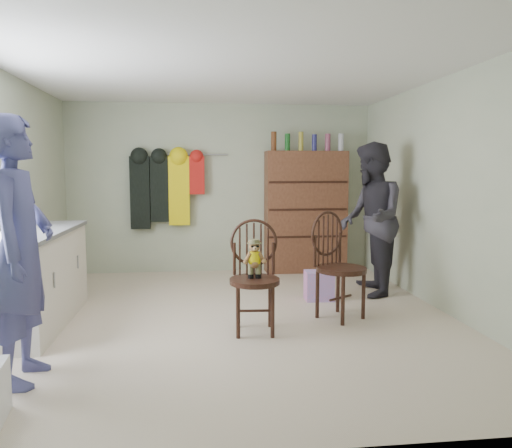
{
  "coord_description": "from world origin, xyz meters",
  "views": [
    {
      "loc": [
        -0.38,
        -5.0,
        1.5
      ],
      "look_at": [
        0.25,
        0.2,
        0.95
      ],
      "focal_mm": 35.0,
      "sensor_mm": 36.0,
      "label": 1
    }
  ],
  "objects": [
    {
      "name": "striped_bag",
      "position": [
        1.04,
        0.61,
        0.17
      ],
      "size": [
        0.33,
        0.26,
        0.34
      ],
      "primitive_type": "cube",
      "rotation": [
        0.0,
        0.0,
        -0.04
      ],
      "color": "pink",
      "rests_on": "ground"
    },
    {
      "name": "person_right",
      "position": [
        1.72,
        0.78,
        0.93
      ],
      "size": [
        0.85,
        1.01,
        1.86
      ],
      "primitive_type": "imported",
      "rotation": [
        0.0,
        0.0,
        -1.75
      ],
      "color": "#2D2B33",
      "rests_on": "ground"
    },
    {
      "name": "room_walls",
      "position": [
        0.0,
        0.53,
        1.58
      ],
      "size": [
        5.0,
        5.0,
        5.0
      ],
      "color": "#B7BE9F",
      "rests_on": "ground"
    },
    {
      "name": "chair_front",
      "position": [
        0.16,
        -0.43,
        0.59
      ],
      "size": [
        0.5,
        0.5,
        1.05
      ],
      "rotation": [
        0.0,
        0.0,
        -0.08
      ],
      "color": "#321A11",
      "rests_on": "ground"
    },
    {
      "name": "counter",
      "position": [
        -1.95,
        0.0,
        0.47
      ],
      "size": [
        0.64,
        1.86,
        0.94
      ],
      "color": "silver",
      "rests_on": "ground"
    },
    {
      "name": "coat_rack",
      "position": [
        -0.83,
        2.38,
        1.25
      ],
      "size": [
        1.42,
        0.12,
        1.09
      ],
      "color": "#99999E",
      "rests_on": "ground"
    },
    {
      "name": "person_left",
      "position": [
        -1.62,
        -1.34,
        0.95
      ],
      "size": [
        0.47,
        0.7,
        1.9
      ],
      "primitive_type": "imported",
      "rotation": [
        0.0,
        0.0,
        1.59
      ],
      "color": "#45467F",
      "rests_on": "ground"
    },
    {
      "name": "dresser",
      "position": [
        1.25,
        2.3,
        0.91
      ],
      "size": [
        1.2,
        0.39,
        2.07
      ],
      "color": "brown",
      "rests_on": "ground"
    },
    {
      "name": "chair_far",
      "position": [
        1.04,
        -0.09,
        0.59
      ],
      "size": [
        0.68,
        0.68,
        1.1
      ],
      "rotation": [
        0.0,
        0.0,
        0.59
      ],
      "color": "#321A11",
      "rests_on": "ground"
    },
    {
      "name": "ground_plane",
      "position": [
        0.0,
        0.0,
        0.0
      ],
      "size": [
        5.0,
        5.0,
        0.0
      ],
      "primitive_type": "plane",
      "color": "beige",
      "rests_on": "ground"
    }
  ]
}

